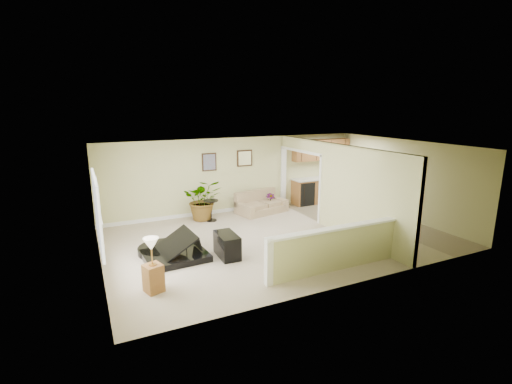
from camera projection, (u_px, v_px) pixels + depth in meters
name	position (u px, v px, depth m)	size (l,w,h in m)	color
floor	(279.00, 238.00, 10.15)	(9.00, 9.00, 0.00)	#C0AF95
back_wall	(236.00, 175.00, 12.50)	(9.00, 0.04, 2.50)	beige
front_wall	(354.00, 226.00, 7.22)	(9.00, 0.04, 2.50)	beige
left_wall	(96.00, 214.00, 7.98)	(0.04, 6.00, 2.50)	beige
right_wall	(404.00, 179.00, 11.74)	(0.04, 6.00, 2.50)	beige
ceiling	(280.00, 147.00, 9.57)	(9.00, 6.00, 0.04)	silver
kitchen_vinyl	(368.00, 222.00, 11.46)	(2.70, 6.00, 0.01)	tan
interior_partition	(329.00, 187.00, 10.84)	(0.18, 5.99, 2.50)	beige
pony_half_wall	(333.00, 248.00, 8.04)	(3.42, 0.22, 1.00)	beige
left_window	(97.00, 211.00, 7.50)	(0.05, 2.15, 1.45)	white
wall_art_left	(209.00, 162.00, 11.96)	(0.48, 0.04, 0.58)	#322012
wall_mirror	(245.00, 158.00, 12.47)	(0.55, 0.04, 0.55)	#322012
kitchen_cabinets	(319.00, 179.00, 13.68)	(2.36, 0.65, 2.33)	#9C6A33
piano	(171.00, 235.00, 8.75)	(1.74, 1.80, 1.35)	black
piano_bench	(227.00, 245.00, 8.84)	(0.43, 0.85, 0.56)	black
loveseat	(261.00, 202.00, 12.52)	(1.83, 1.26, 0.94)	tan
accent_table	(211.00, 208.00, 11.55)	(0.46, 0.46, 0.67)	black
palm_plant	(203.00, 200.00, 11.63)	(1.41, 1.29, 1.31)	black
small_plant	(270.00, 203.00, 12.75)	(0.38, 0.38, 0.59)	black
lamp_stand	(153.00, 269.00, 7.13)	(0.41, 0.41, 1.10)	#9C6A33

